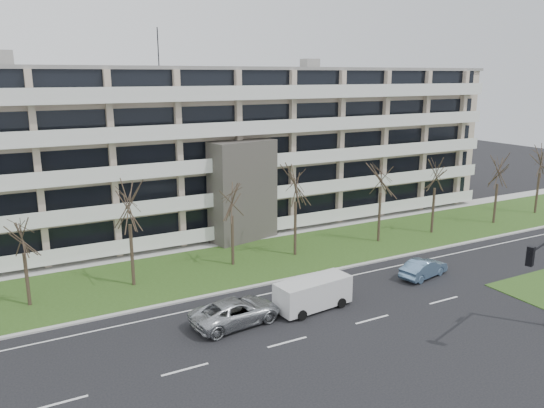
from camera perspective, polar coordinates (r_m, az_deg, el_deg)
ground at (r=33.79m, az=10.72°, el=-12.10°), size 160.00×160.00×0.00m
grass_verge at (r=43.79m, az=-0.01°, el=-5.68°), size 90.00×10.00×0.06m
curb at (r=39.72m, az=3.44°, el=-7.74°), size 90.00×0.35×0.12m
sidewalk at (r=48.46m, az=-3.09°, el=-3.76°), size 90.00×2.00×0.08m
lane_edge_line at (r=38.57m, az=4.61°, el=-8.53°), size 90.00×0.12×0.01m
apartment_building at (r=52.94m, az=-6.37°, el=6.08°), size 60.50×15.10×18.75m
silver_pickup at (r=32.46m, az=-3.89°, el=-11.48°), size 5.83×3.17×1.55m
blue_sedan at (r=40.95m, az=15.99°, el=-6.66°), size 4.43×2.34×1.39m
white_van at (r=34.31m, az=4.53°, el=-9.32°), size 5.24×2.49×1.96m
tree_1 at (r=36.82m, az=-25.34°, el=-2.78°), size 3.20×3.20×6.39m
tree_2 at (r=37.54m, az=-15.20°, el=0.43°), size 4.02×4.02×8.05m
tree_3 at (r=40.55m, az=-4.35°, el=0.83°), size 3.58×3.58×7.15m
tree_4 at (r=42.63m, az=2.57°, el=2.56°), size 4.07×4.07×8.15m
tree_5 at (r=47.21m, az=11.69°, el=3.26°), size 4.01×4.01×8.02m
tree_6 at (r=51.18m, az=17.23°, el=3.49°), size 3.88×3.88×7.75m
tree_7 at (r=56.89m, az=23.22°, el=3.53°), size 3.61×3.61×7.21m
tree_8 at (r=62.99m, az=27.01°, el=4.54°), size 3.95×3.95×7.91m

